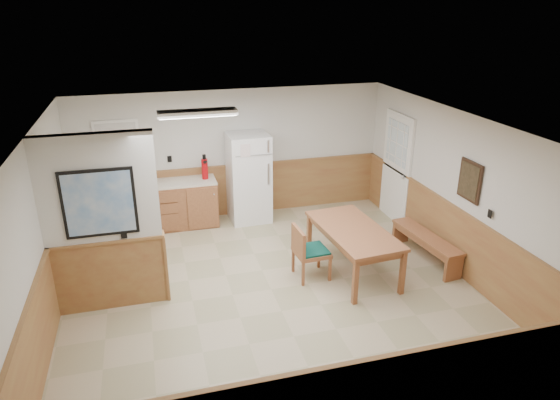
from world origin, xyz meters
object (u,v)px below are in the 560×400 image
object	(u,v)px
refrigerator	(249,178)
fire_extinguisher	(205,168)
dining_chair	(306,249)
dining_table	(353,234)
soap_bottle	(111,180)
dining_bench	(426,241)

from	to	relation	value
refrigerator	fire_extinguisher	distance (m)	0.86
dining_chair	dining_table	bearing A→B (deg)	-5.24
fire_extinguisher	soap_bottle	distance (m)	1.70
refrigerator	soap_bottle	world-z (taller)	refrigerator
dining_table	dining_chair	distance (m)	0.78
dining_bench	dining_table	bearing A→B (deg)	175.43
refrigerator	fire_extinguisher	world-z (taller)	refrigerator
dining_chair	fire_extinguisher	bearing A→B (deg)	112.31
dining_bench	soap_bottle	bearing A→B (deg)	147.25
dining_table	soap_bottle	distance (m)	4.45
dining_bench	fire_extinguisher	bearing A→B (deg)	136.77
dining_table	fire_extinguisher	world-z (taller)	fire_extinguisher
dining_table	dining_chair	bearing A→B (deg)	173.51
fire_extinguisher	soap_bottle	bearing A→B (deg)	-174.21
dining_table	dining_chair	world-z (taller)	dining_chair
fire_extinguisher	soap_bottle	xyz separation A→B (m)	(-1.70, 0.01, -0.08)
soap_bottle	dining_bench	bearing A→B (deg)	-26.56
dining_table	dining_bench	bearing A→B (deg)	-2.89
dining_bench	soap_bottle	xyz separation A→B (m)	(-4.97, 2.49, 0.68)
fire_extinguisher	soap_bottle	size ratio (longest dim) A/B	1.88
refrigerator	soap_bottle	bearing A→B (deg)	176.48
dining_bench	fire_extinguisher	size ratio (longest dim) A/B	3.26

